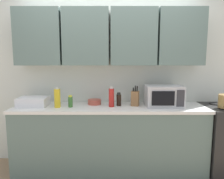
# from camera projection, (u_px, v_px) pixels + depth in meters

# --- Properties ---
(wall_back_with_cabinets) EXTENTS (3.45, 0.38, 2.60)m
(wall_back_with_cabinets) POSITION_uv_depth(u_px,v_px,m) (109.00, 56.00, 3.01)
(wall_back_with_cabinets) COLOR silver
(wall_back_with_cabinets) RESTS_ON ground_plane
(counter_run) EXTENTS (2.58, 0.63, 0.90)m
(counter_run) POSITION_uv_depth(u_px,v_px,m) (109.00, 138.00, 2.94)
(counter_run) COLOR slate
(counter_run) RESTS_ON ground_plane
(microwave) EXTENTS (0.48, 0.37, 0.28)m
(microwave) POSITION_uv_depth(u_px,v_px,m) (163.00, 96.00, 2.85)
(microwave) COLOR #B7B7BC
(microwave) RESTS_ON counter_run
(dish_rack) EXTENTS (0.38, 0.30, 0.12)m
(dish_rack) POSITION_uv_depth(u_px,v_px,m) (33.00, 102.00, 2.86)
(dish_rack) COLOR silver
(dish_rack) RESTS_ON counter_run
(knife_block) EXTENTS (0.13, 0.14, 0.28)m
(knife_block) POSITION_uv_depth(u_px,v_px,m) (134.00, 98.00, 2.89)
(knife_block) COLOR brown
(knife_block) RESTS_ON counter_run
(bottle_green_oil) EXTENTS (0.06, 0.06, 0.16)m
(bottle_green_oil) POSITION_uv_depth(u_px,v_px,m) (70.00, 102.00, 2.79)
(bottle_green_oil) COLOR #386B2D
(bottle_green_oil) RESTS_ON counter_run
(bottle_red_sauce) EXTENTS (0.07, 0.07, 0.27)m
(bottle_red_sauce) POSITION_uv_depth(u_px,v_px,m) (111.00, 97.00, 2.81)
(bottle_red_sauce) COLOR red
(bottle_red_sauce) RESTS_ON counter_run
(bottle_soy_dark) EXTENTS (0.06, 0.06, 0.18)m
(bottle_soy_dark) POSITION_uv_depth(u_px,v_px,m) (118.00, 100.00, 2.88)
(bottle_soy_dark) COLOR black
(bottle_soy_dark) RESTS_ON counter_run
(bottle_yellow_mustard) EXTENTS (0.08, 0.08, 0.27)m
(bottle_yellow_mustard) POSITION_uv_depth(u_px,v_px,m) (57.00, 98.00, 2.77)
(bottle_yellow_mustard) COLOR gold
(bottle_yellow_mustard) RESTS_ON counter_run
(bowl_ceramic_small) EXTENTS (0.18, 0.18, 0.07)m
(bowl_ceramic_small) POSITION_uv_depth(u_px,v_px,m) (94.00, 102.00, 2.98)
(bowl_ceramic_small) COLOR #B24C3D
(bowl_ceramic_small) RESTS_ON counter_run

